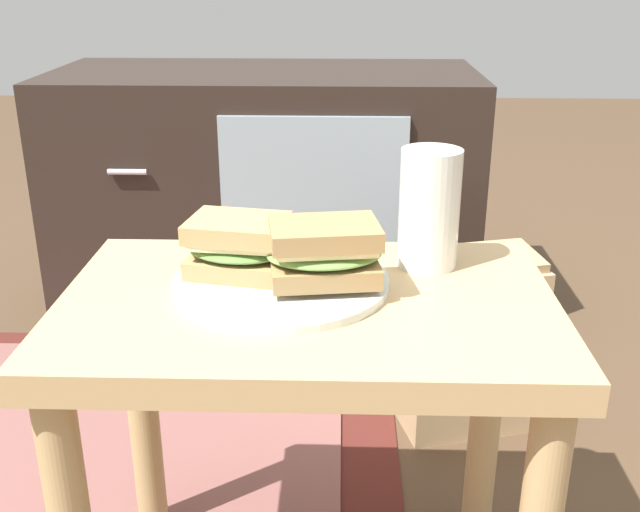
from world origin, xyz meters
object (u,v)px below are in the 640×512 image
Objects in this scene: sandwich_back at (324,252)px; beer_glass at (429,211)px; plate at (281,282)px; tv_cabinet at (267,195)px; paper_bag at (469,343)px; sandwich_front at (239,246)px.

beer_glass is at bearing 35.29° from sandwich_back.
beer_glass reaches higher than plate.
sandwich_back is at bearing -80.41° from tv_cabinet.
tv_cabinet is 2.82× the size of paper_bag.
beer_glass is at bearing -71.54° from tv_cabinet.
sandwich_back reaches higher than plate.
paper_bag is (0.41, -0.50, -0.12)m from tv_cabinet.
sandwich_front is 0.23m from beer_glass.
tv_cabinet reaches higher than sandwich_back.
plate is at bearing 161.22° from sandwich_back.
beer_glass is (0.18, 0.07, 0.07)m from plate.
tv_cabinet is 6.80× the size of sandwich_back.
plate is at bearing -18.78° from sandwich_front.
beer_glass reaches higher than tv_cabinet.
tv_cabinet is at bearing 129.34° from paper_bag.
paper_bag is (0.35, 0.40, -0.34)m from sandwich_front.
beer_glass is (0.12, 0.09, 0.02)m from sandwich_back.
sandwich_back reaches higher than sandwich_front.
beer_glass is 0.43× the size of paper_bag.
plate is 0.07m from sandwich_back.
tv_cabinet reaches higher than sandwich_front.
sandwich_front reaches higher than paper_bag.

